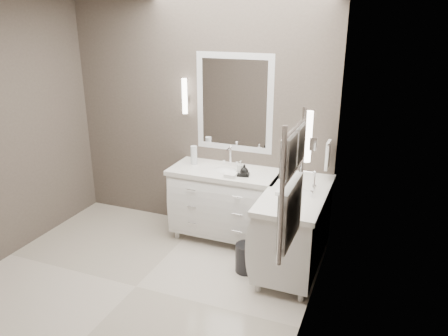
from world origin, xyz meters
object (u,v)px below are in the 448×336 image
at_px(vanity_back, 225,200).
at_px(vanity_right, 295,225).
at_px(towel_ladder, 291,191).
at_px(waste_bin, 246,258).

xyz_separation_m(vanity_back, vanity_right, (0.88, -0.33, 0.00)).
bearing_deg(towel_ladder, vanity_right, 99.84).
relative_size(vanity_back, towel_ladder, 1.38).
xyz_separation_m(vanity_back, waste_bin, (0.45, -0.58, -0.33)).
distance_m(vanity_back, vanity_right, 0.93).
bearing_deg(vanity_back, vanity_right, -20.38).
bearing_deg(vanity_back, towel_ladder, -55.90).
bearing_deg(vanity_right, towel_ladder, -80.16).
relative_size(vanity_back, vanity_right, 1.00).
distance_m(vanity_back, waste_bin, 0.80).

